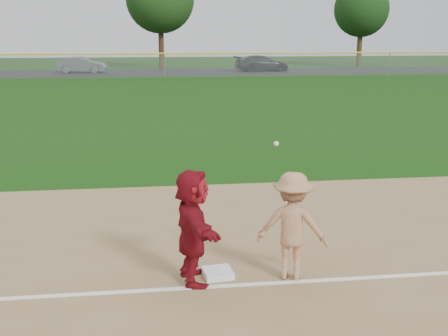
{
  "coord_description": "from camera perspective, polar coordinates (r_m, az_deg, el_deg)",
  "views": [
    {
      "loc": [
        -1.33,
        -8.56,
        3.76
      ],
      "look_at": [
        0.0,
        1.5,
        1.3
      ],
      "focal_mm": 45.0,
      "sensor_mm": 36.0,
      "label": 1
    }
  ],
  "objects": [
    {
      "name": "ground",
      "position": [
        9.44,
        1.21,
        -9.85
      ],
      "size": [
        160.0,
        160.0,
        0.0
      ],
      "primitive_type": "plane",
      "color": "#143C0B",
      "rests_on": "ground"
    },
    {
      "name": "foul_line",
      "position": [
        8.71,
        2.02,
        -11.77
      ],
      "size": [
        60.0,
        0.1,
        0.01
      ],
      "primitive_type": "cube",
      "color": "white",
      "rests_on": "infield_dirt"
    },
    {
      "name": "parking_asphalt",
      "position": [
        54.7,
        -6.19,
        9.64
      ],
      "size": [
        120.0,
        10.0,
        0.01
      ],
      "primitive_type": "cube",
      "color": "black",
      "rests_on": "ground"
    },
    {
      "name": "first_base",
      "position": [
        8.99,
        -0.64,
        -10.62
      ],
      "size": [
        0.49,
        0.49,
        0.1
      ],
      "primitive_type": "cube",
      "rotation": [
        0.0,
        0.0,
        0.12
      ],
      "color": "white",
      "rests_on": "infield_dirt"
    },
    {
      "name": "base_runner",
      "position": [
        8.52,
        -3.2,
        -5.94
      ],
      "size": [
        0.71,
        1.7,
        1.78
      ],
      "primitive_type": "imported",
      "rotation": [
        0.0,
        0.0,
        1.68
      ],
      "color": "maroon",
      "rests_on": "infield_dirt"
    },
    {
      "name": "car_mid",
      "position": [
        55.11,
        -14.23,
        10.11
      ],
      "size": [
        4.63,
        1.95,
        1.49
      ],
      "primitive_type": "imported",
      "rotation": [
        0.0,
        0.0,
        1.48
      ],
      "color": "#515358",
      "rests_on": "parking_asphalt"
    },
    {
      "name": "car_right",
      "position": [
        55.78,
        3.86,
        10.56
      ],
      "size": [
        5.52,
        2.79,
        1.54
      ],
      "primitive_type": "imported",
      "rotation": [
        0.0,
        0.0,
        1.69
      ],
      "color": "black",
      "rests_on": "parking_asphalt"
    },
    {
      "name": "first_base_play",
      "position": [
        8.71,
        6.95,
        -5.86
      ],
      "size": [
        1.25,
        0.97,
        2.12
      ],
      "color": "#9E9EA1",
      "rests_on": "infield_dirt"
    },
    {
      "name": "outfield_fence",
      "position": [
        48.61,
        -6.06,
        11.46
      ],
      "size": [
        110.0,
        0.12,
        110.0
      ],
      "color": "#999EA0",
      "rests_on": "ground"
    },
    {
      "name": "tree_3",
      "position": [
        65.68,
        13.8,
        15.37
      ],
      "size": [
        6.0,
        6.0,
        9.19
      ],
      "color": "#382714",
      "rests_on": "ground"
    }
  ]
}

